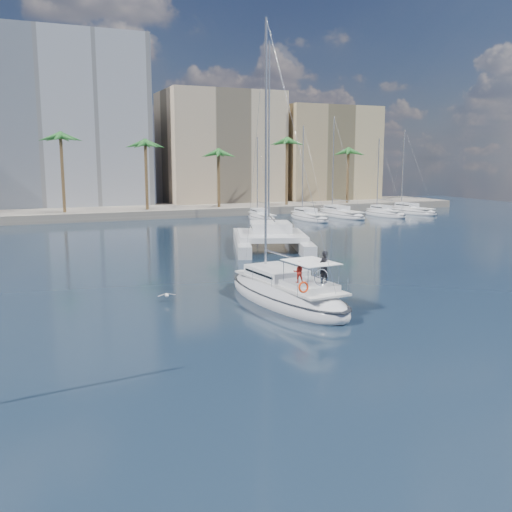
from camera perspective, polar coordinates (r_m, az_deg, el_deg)
name	(u,v)px	position (r m, az deg, el deg)	size (l,w,h in m)	color
ground	(271,323)	(30.58, 1.52, -6.68)	(160.00, 160.00, 0.00)	black
quay	(103,213)	(88.88, -15.09, 4.20)	(120.00, 14.00, 1.20)	gray
building_modern	(9,124)	(99.81, -23.43, 12.02)	(42.00, 16.00, 28.00)	silver
building_beige	(220,151)	(102.55, -3.62, 10.47)	(20.00, 14.00, 20.00)	tan
building_tan_right	(324,157)	(109.09, 6.85, 9.85)	(18.00, 12.00, 18.00)	tan
palm_centre	(104,147)	(84.57, -15.00, 10.52)	(3.60, 3.60, 12.30)	brown
palm_right	(315,148)	(95.60, 5.97, 10.66)	(3.60, 3.60, 12.30)	brown
main_sloop	(286,293)	(34.75, 3.01, -3.76)	(4.98, 12.33, 17.83)	silver
catamaran	(271,236)	(55.70, 1.48, 2.04)	(11.01, 15.25, 19.84)	silver
seagull	(167,295)	(35.27, -8.93, -3.88)	(1.11, 0.48, 0.21)	silver
moored_yacht_a	(262,220)	(80.87, 0.57, 3.59)	(2.72, 9.35, 11.90)	silver
moored_yacht_b	(309,220)	(81.91, 5.31, 3.63)	(3.14, 10.78, 13.72)	silver
moored_yacht_c	(341,217)	(86.87, 8.47, 3.91)	(3.55, 12.21, 15.54)	silver
moored_yacht_d	(385,216)	(88.80, 12.73, 3.91)	(2.72, 9.35, 11.90)	silver
moored_yacht_e	(411,213)	(94.29, 15.24, 4.13)	(3.14, 10.78, 13.72)	silver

